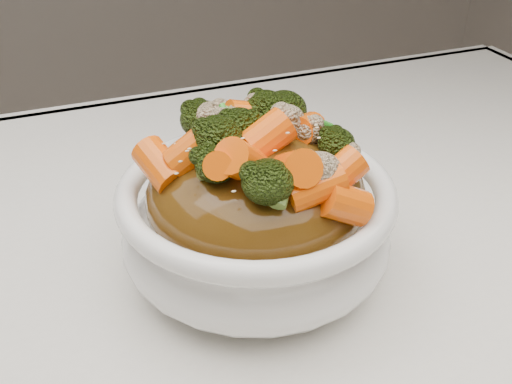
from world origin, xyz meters
name	(u,v)px	position (x,y,z in m)	size (l,w,h in m)	color
tablecloth	(203,317)	(0.00, 0.00, 0.73)	(1.20, 0.80, 0.04)	white
bowl	(256,226)	(0.05, 0.02, 0.79)	(0.21, 0.21, 0.08)	white
sauce_base	(256,195)	(0.05, 0.02, 0.82)	(0.17, 0.17, 0.09)	#50310D
carrots	(256,123)	(0.05, 0.02, 0.88)	(0.17, 0.17, 0.05)	#FF6008
broccoli	(256,124)	(0.05, 0.02, 0.88)	(0.17, 0.17, 0.04)	black
cauliflower	(256,126)	(0.05, 0.02, 0.88)	(0.17, 0.17, 0.03)	tan
scallions	(256,121)	(0.05, 0.02, 0.88)	(0.12, 0.12, 0.02)	#2D8D20
sesame_seeds	(256,121)	(0.05, 0.02, 0.88)	(0.15, 0.15, 0.01)	beige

